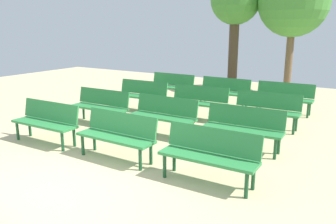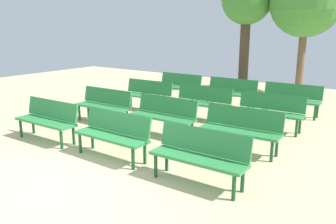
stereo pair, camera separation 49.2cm
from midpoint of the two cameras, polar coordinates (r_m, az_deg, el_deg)
ground_plane at (r=5.76m, az=-20.97°, el=-12.23°), size 24.00×24.00×0.00m
bench_r0_c0 at (r=7.93m, az=-21.06°, el=-1.21°), size 1.61×0.52×0.87m
bench_r0_c1 at (r=6.60m, az=-10.42°, el=-3.44°), size 1.60×0.49×0.87m
bench_r0_c2 at (r=5.55m, az=4.37°, el=-6.66°), size 1.61×0.51×0.87m
bench_r1_c0 at (r=9.06m, az=-12.56°, el=1.22°), size 1.61×0.52×0.87m
bench_r1_c1 at (r=7.94m, az=-2.42°, el=-0.25°), size 1.60×0.49×0.87m
bench_r1_c2 at (r=7.08m, az=10.42°, el=-2.24°), size 1.62×0.56×0.87m
bench_r2_c0 at (r=10.32m, az=-5.72°, el=3.04°), size 1.62×0.54×0.87m
bench_r2_c1 at (r=9.38m, az=3.60°, el=1.97°), size 1.62×0.55×0.87m
bench_r2_c2 at (r=8.73m, az=14.45°, el=0.63°), size 1.62×0.54×0.87m
bench_r3_c0 at (r=11.82m, az=-0.61°, el=4.50°), size 1.60×0.49×0.87m
bench_r3_c1 at (r=10.93m, az=8.00°, el=3.59°), size 1.60×0.49×0.87m
bench_r3_c2 at (r=10.39m, az=17.36°, el=2.53°), size 1.62×0.54×0.87m
tree_0 at (r=14.09m, az=10.04°, el=17.40°), size 1.92×1.92×4.41m
tree_1 at (r=13.70m, az=19.03°, el=16.77°), size 2.53×2.53×4.58m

